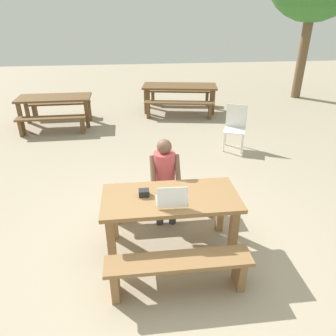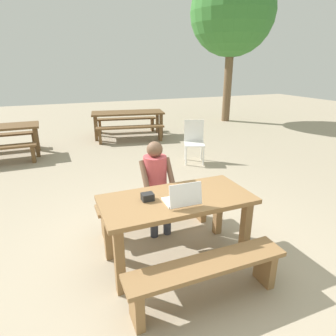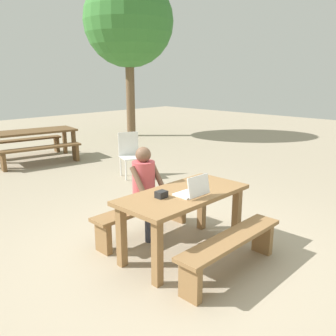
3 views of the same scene
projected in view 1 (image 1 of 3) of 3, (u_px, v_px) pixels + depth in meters
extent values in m
plane|color=tan|center=(170.00, 247.00, 4.09)|extent=(30.00, 30.00, 0.00)
cube|color=olive|center=(171.00, 198.00, 3.75)|extent=(1.62, 0.77, 0.05)
cube|color=olive|center=(112.00, 244.00, 3.60)|extent=(0.09, 0.09, 0.72)
cube|color=olive|center=(233.00, 235.00, 3.74)|extent=(0.09, 0.09, 0.72)
cube|color=olive|center=(113.00, 215.00, 4.10)|extent=(0.09, 0.09, 0.72)
cube|color=olive|center=(220.00, 208.00, 4.25)|extent=(0.09, 0.09, 0.72)
cube|color=olive|center=(179.00, 261.00, 3.29)|extent=(1.54, 0.30, 0.05)
cube|color=olive|center=(115.00, 282.00, 3.31)|extent=(0.08, 0.24, 0.39)
cube|color=olive|center=(239.00, 271.00, 3.45)|extent=(0.08, 0.24, 0.39)
cube|color=olive|center=(165.00, 192.00, 4.52)|extent=(1.54, 0.30, 0.05)
cube|color=olive|center=(118.00, 208.00, 4.54)|extent=(0.08, 0.24, 0.39)
cube|color=olive|center=(210.00, 202.00, 4.68)|extent=(0.08, 0.24, 0.39)
cube|color=white|center=(171.00, 200.00, 3.64)|extent=(0.35, 0.24, 0.02)
cube|color=white|center=(172.00, 197.00, 3.47)|extent=(0.34, 0.06, 0.23)
cube|color=black|center=(172.00, 197.00, 3.47)|extent=(0.31, 0.05, 0.21)
cube|color=black|center=(144.00, 193.00, 3.74)|extent=(0.12, 0.10, 0.08)
cylinder|color=#333847|center=(160.00, 211.00, 4.43)|extent=(0.10, 0.10, 0.43)
cylinder|color=#333847|center=(173.00, 210.00, 4.45)|extent=(0.10, 0.10, 0.43)
cube|color=#333847|center=(165.00, 192.00, 4.41)|extent=(0.28, 0.28, 0.12)
cylinder|color=#C64C51|center=(165.00, 170.00, 4.35)|extent=(0.30, 0.30, 0.51)
cylinder|color=brown|center=(153.00, 172.00, 4.24)|extent=(0.07, 0.32, 0.41)
cylinder|color=brown|center=(178.00, 171.00, 4.27)|extent=(0.07, 0.32, 0.41)
sphere|color=brown|center=(164.00, 147.00, 4.20)|extent=(0.20, 0.20, 0.20)
cube|color=white|center=(234.00, 130.00, 6.74)|extent=(0.57, 0.57, 0.02)
cube|color=white|center=(236.00, 116.00, 6.80)|extent=(0.41, 0.19, 0.49)
cylinder|color=white|center=(224.00, 142.00, 6.72)|extent=(0.04, 0.04, 0.42)
cylinder|color=white|center=(242.00, 144.00, 6.63)|extent=(0.04, 0.04, 0.42)
cylinder|color=white|center=(226.00, 136.00, 7.05)|extent=(0.04, 0.04, 0.42)
cylinder|color=white|center=(243.00, 138.00, 6.96)|extent=(0.04, 0.04, 0.42)
cube|color=brown|center=(54.00, 98.00, 8.02)|extent=(1.82, 0.82, 0.05)
cube|color=brown|center=(21.00, 117.00, 7.83)|extent=(0.09, 0.09, 0.70)
cube|color=brown|center=(87.00, 114.00, 8.02)|extent=(0.09, 0.09, 0.70)
cube|color=brown|center=(27.00, 110.00, 8.36)|extent=(0.09, 0.09, 0.70)
cube|color=brown|center=(89.00, 108.00, 8.55)|extent=(0.09, 0.09, 0.70)
cube|color=brown|center=(51.00, 118.00, 7.58)|extent=(1.63, 0.32, 0.05)
cube|color=brown|center=(22.00, 128.00, 7.59)|extent=(0.08, 0.24, 0.38)
cube|color=brown|center=(82.00, 125.00, 7.76)|extent=(0.08, 0.24, 0.38)
cube|color=brown|center=(60.00, 103.00, 8.75)|extent=(1.63, 0.32, 0.05)
cube|color=brown|center=(35.00, 112.00, 8.76)|extent=(0.08, 0.24, 0.38)
cube|color=brown|center=(88.00, 110.00, 8.93)|extent=(0.08, 0.24, 0.38)
cube|color=brown|center=(180.00, 86.00, 9.18)|extent=(2.23, 1.19, 0.05)
cube|color=brown|center=(146.00, 102.00, 9.10)|extent=(0.10, 0.10, 0.71)
cube|color=brown|center=(213.00, 102.00, 9.02)|extent=(0.10, 0.10, 0.71)
cube|color=brown|center=(148.00, 96.00, 9.68)|extent=(0.10, 0.10, 0.71)
cube|color=brown|center=(211.00, 97.00, 9.59)|extent=(0.10, 0.10, 0.71)
cube|color=brown|center=(179.00, 103.00, 8.70)|extent=(1.93, 0.61, 0.05)
cube|color=brown|center=(148.00, 110.00, 8.84)|extent=(0.12, 0.25, 0.41)
cube|color=brown|center=(210.00, 111.00, 8.76)|extent=(0.12, 0.25, 0.41)
cube|color=brown|center=(180.00, 91.00, 9.93)|extent=(1.93, 0.61, 0.05)
cube|color=brown|center=(153.00, 98.00, 10.07)|extent=(0.12, 0.25, 0.41)
cube|color=brown|center=(207.00, 98.00, 9.99)|extent=(0.12, 0.25, 0.41)
cylinder|color=brown|center=(303.00, 52.00, 10.31)|extent=(0.30, 0.30, 2.93)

